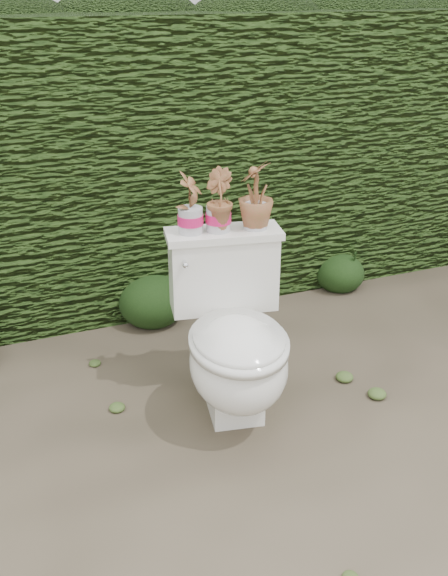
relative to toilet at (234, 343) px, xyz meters
name	(u,v)px	position (x,y,z in m)	size (l,w,h in m)	color
ground	(239,428)	(-0.03, -0.12, -0.36)	(60.00, 60.00, 0.00)	brown
hedge	(135,159)	(-0.03, 1.48, 0.44)	(8.00, 1.00, 1.60)	#37561C
toilet	(234,343)	(0.00, 0.00, 0.00)	(0.57, 0.75, 0.78)	white
potted_plant_left	(190,204)	(-0.10, 0.26, 0.55)	(0.13, 0.09, 0.25)	#366920
potted_plant_center	(218,202)	(0.02, 0.24, 0.55)	(0.14, 0.11, 0.25)	#366920
potted_plant_right	(256,197)	(0.18, 0.21, 0.56)	(0.16, 0.16, 0.28)	#366920
liriope_clump_2	(152,296)	(-0.10, 0.96, -0.20)	(0.38, 0.38, 0.30)	#203914
liriope_clump_3	(340,269)	(1.11, 0.96, -0.23)	(0.31, 0.31, 0.24)	#203914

